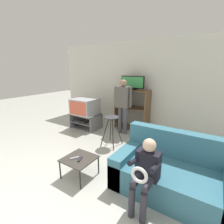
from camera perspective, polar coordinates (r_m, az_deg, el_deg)
wall_back at (r=4.98m, az=11.95°, el=8.97°), size 6.40×0.06×2.60m
tv_stand at (r=5.14m, az=-9.13°, el=-3.09°), size 0.86×0.60×0.44m
television_main at (r=5.03m, az=-9.41°, el=1.97°), size 0.72×0.67×0.48m
media_shelf at (r=4.94m, az=7.08°, el=1.03°), size 0.99×0.46×1.20m
television_flat at (r=4.80m, az=7.22°, el=10.00°), size 0.71×0.20×0.40m
folding_stool at (r=3.80m, az=-0.13°, el=-3.75°), size 0.39×0.43×0.72m
snack_table at (r=2.89m, az=-11.43°, el=-16.16°), size 0.50×0.50×0.35m
remote_control_black at (r=2.83m, az=-11.18°, el=-15.92°), size 0.09×0.15×0.02m
remote_control_white at (r=2.87m, az=-13.04°, el=-15.50°), size 0.11×0.14×0.02m
couch at (r=2.75m, az=20.52°, el=-19.55°), size 1.66×0.92×0.85m
person_standing_adult at (r=4.47m, az=3.85°, el=3.60°), size 0.53×0.20×1.52m
person_seated_child at (r=2.21m, az=11.75°, el=-19.33°), size 0.33×0.43×0.96m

